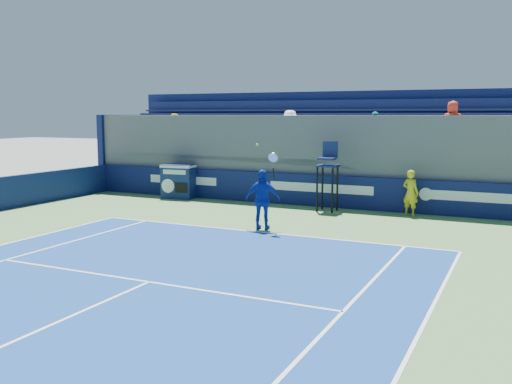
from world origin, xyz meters
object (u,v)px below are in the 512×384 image
at_px(ball_person, 411,193).
at_px(umpire_chair, 328,169).
at_px(match_clock, 178,180).
at_px(tennis_player, 263,200).

distance_m(ball_person, umpire_chair, 2.94).
bearing_deg(ball_person, umpire_chair, 26.54).
relative_size(ball_person, match_clock, 1.11).
relative_size(match_clock, tennis_player, 0.54).
xyz_separation_m(ball_person, umpire_chair, (-2.83, -0.32, 0.74)).
xyz_separation_m(ball_person, tennis_player, (-3.52, -4.28, 0.12)).
bearing_deg(umpire_chair, ball_person, 6.52).
xyz_separation_m(ball_person, match_clock, (-9.32, 0.04, -0.05)).
bearing_deg(match_clock, ball_person, -0.23).
distance_m(match_clock, umpire_chair, 6.55).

